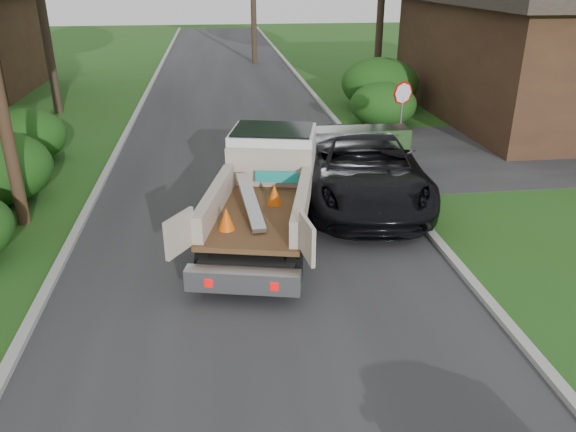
# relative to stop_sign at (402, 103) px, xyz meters

# --- Properties ---
(ground) EXTENTS (120.00, 120.00, 0.00)m
(ground) POSITION_rel_stop_sign_xyz_m (-5.20, -9.00, -1.78)
(ground) COLOR #284F16
(ground) RESTS_ON ground
(road) EXTENTS (8.00, 90.00, 0.02)m
(road) POSITION_rel_stop_sign_xyz_m (-5.20, 1.00, -1.77)
(road) COLOR #28282B
(road) RESTS_ON ground
(curb_left) EXTENTS (0.20, 90.00, 0.12)m
(curb_left) POSITION_rel_stop_sign_xyz_m (-9.30, 1.00, -1.72)
(curb_left) COLOR #9E9E99
(curb_left) RESTS_ON ground
(curb_right) EXTENTS (0.20, 90.00, 0.12)m
(curb_right) POSITION_rel_stop_sign_xyz_m (-1.10, 1.00, -1.72)
(curb_right) COLOR #9E9E99
(curb_right) RESTS_ON ground
(stop_sign) EXTENTS (0.71, 0.32, 2.48)m
(stop_sign) POSITION_rel_stop_sign_xyz_m (0.00, 0.00, 0.00)
(stop_sign) COLOR slate
(stop_sign) RESTS_ON ground
(house_right) EXTENTS (9.72, 12.96, 6.20)m
(house_right) POSITION_rel_stop_sign_xyz_m (7.80, 5.00, 1.38)
(house_right) COLOR #3C2318
(house_right) RESTS_ON ground
(hedge_left_c) EXTENTS (2.60, 2.60, 1.70)m
(hedge_left_c) POSITION_rel_stop_sign_xyz_m (-12.00, 1.00, -0.93)
(hedge_left_c) COLOR #0F4413
(hedge_left_c) RESTS_ON ground
(hedge_right_a) EXTENTS (2.60, 2.60, 1.70)m
(hedge_right_a) POSITION_rel_stop_sign_xyz_m (0.60, 4.00, -0.93)
(hedge_right_a) COLOR #0F4413
(hedge_right_a) RESTS_ON ground
(hedge_right_b) EXTENTS (3.38, 3.38, 2.21)m
(hedge_right_b) POSITION_rel_stop_sign_xyz_m (1.30, 7.00, -0.67)
(hedge_right_b) COLOR #0F4413
(hedge_right_b) RESTS_ON ground
(flatbed_truck) EXTENTS (3.54, 6.00, 2.13)m
(flatbed_truck) POSITION_rel_stop_sign_xyz_m (-4.80, -4.94, -0.62)
(flatbed_truck) COLOR black
(flatbed_truck) RESTS_ON ground
(black_pickup) EXTENTS (3.82, 6.80, 1.79)m
(black_pickup) POSITION_rel_stop_sign_xyz_m (-2.11, -3.50, -0.88)
(black_pickup) COLOR black
(black_pickup) RESTS_ON ground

